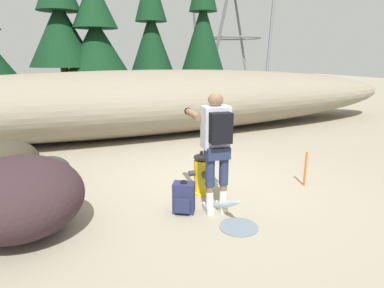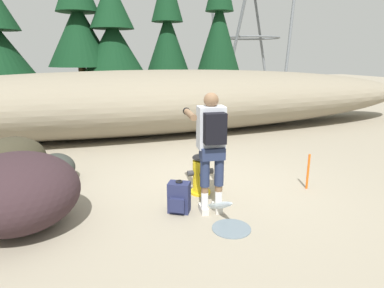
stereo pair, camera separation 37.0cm
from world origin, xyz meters
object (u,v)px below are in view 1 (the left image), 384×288
Objects in this scene: fire_hydrant at (202,174)px; boulder_mid at (19,197)px; spare_backpack at (184,198)px; boulder_small at (52,170)px; survey_stake at (305,169)px; boulder_large at (4,165)px; utility_worker at (216,138)px.

fire_hydrant is 0.46× the size of boulder_mid.
boulder_small is at bearing -108.12° from spare_backpack.
boulder_small is 1.27× the size of survey_stake.
fire_hydrant is 2.62m from boulder_small.
fire_hydrant is at bearing -25.27° from boulder_large.
fire_hydrant is at bearing -31.54° from boulder_small.
boulder_small is at bearing 148.46° from fire_hydrant.
boulder_small is at bearing -1.44° from boulder_large.
spare_backpack is 2.56m from boulder_small.
utility_worker is 1.38× the size of boulder_large.
boulder_mid is (-2.49, 0.32, -0.57)m from utility_worker.
boulder_large is 5.02m from survey_stake.
utility_worker is at bearing -96.85° from fire_hydrant.
boulder_large reaches higher than survey_stake.
spare_backpack is at bearing -5.85° from boulder_mid.
fire_hydrant is at bearing 167.97° from survey_stake.
boulder_small is (0.71, -0.02, -0.17)m from boulder_large.
boulder_mid reaches higher than boulder_small.
fire_hydrant reaches higher than spare_backpack.
utility_worker reaches higher than boulder_large.
fire_hydrant is at bearing 6.94° from boulder_mid.
boulder_mid is at bearing -173.06° from fire_hydrant.
boulder_large is (-2.94, 1.39, 0.09)m from fire_hydrant.
boulder_large is 0.79× the size of boulder_mid.
spare_backpack is 0.30× the size of boulder_mid.
boulder_mid reaches higher than boulder_large.
utility_worker is at bearing -172.05° from survey_stake.
fire_hydrant is 1.80m from survey_stake.
boulder_small is 4.35m from survey_stake.
boulder_small is (-2.15, 2.00, -0.83)m from utility_worker.
boulder_mid is 1.73m from boulder_small.
boulder_mid reaches higher than survey_stake.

